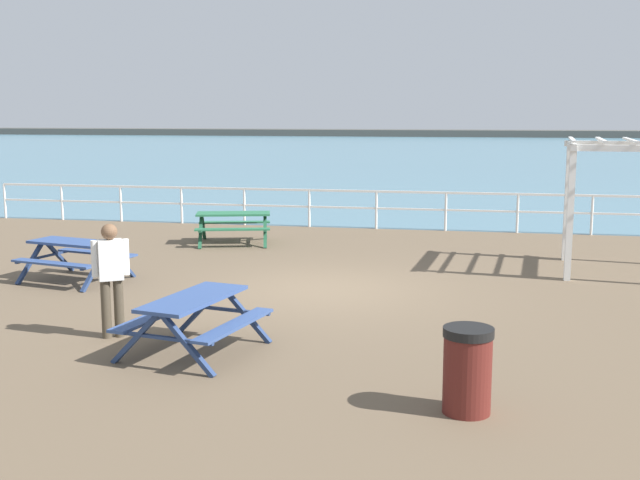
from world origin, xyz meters
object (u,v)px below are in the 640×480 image
picnic_table_mid_centre (194,311)px  litter_bin (467,370)px  picnic_table_near_left (233,220)px  lattice_pergola (628,175)px  picnic_table_near_right (75,251)px  visitor (111,273)px

picnic_table_mid_centre → litter_bin: litter_bin is taller
picnic_table_near_left → picnic_table_mid_centre: (2.19, -8.68, 0.00)m
picnic_table_mid_centre → lattice_pergola: 9.61m
picnic_table_mid_centre → litter_bin: (3.64, -1.47, -0.10)m
picnic_table_near_right → picnic_table_mid_centre: bearing=-32.5°
picnic_table_near_left → picnic_table_mid_centre: 8.95m
lattice_pergola → litter_bin: lattice_pergola is taller
picnic_table_mid_centre → picnic_table_near_right: bearing=55.9°
lattice_pergola → picnic_table_near_left: bearing=172.7°
picnic_table_mid_centre → litter_bin: bearing=-100.6°
picnic_table_near_left → lattice_pergola: lattice_pergola is taller
picnic_table_near_right → litter_bin: bearing=-22.7°
picnic_table_near_left → visitor: 8.25m
picnic_table_near_right → visitor: (2.44, -3.44, 0.36)m
picnic_table_near_right → picnic_table_mid_centre: (3.85, -3.91, 0.00)m
visitor → litter_bin: size_ratio=1.75×
picnic_table_near_right → visitor: 4.24m
lattice_pergola → picnic_table_mid_centre: bearing=-129.6°
picnic_table_near_left → visitor: (0.77, -8.21, 0.36)m
picnic_table_near_right → lattice_pergola: bearing=28.4°
visitor → litter_bin: bearing=37.1°
picnic_table_near_right → litter_bin: size_ratio=2.20×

